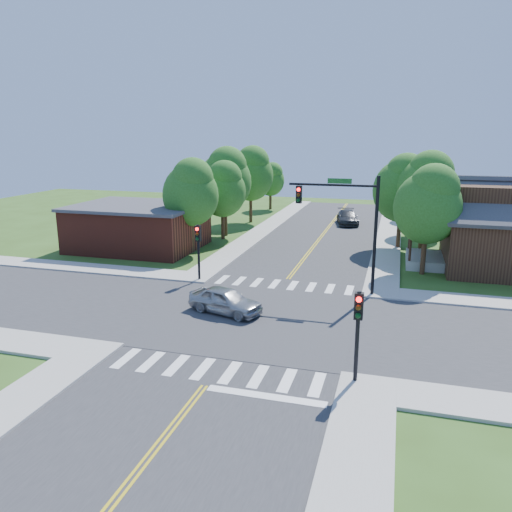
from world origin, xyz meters
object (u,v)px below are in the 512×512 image
(signal_pole_se, at_px, (358,320))
(car_silver, at_px, (225,301))
(signal_pole_nw, at_px, (198,242))
(car_dgrey, at_px, (348,218))
(signal_mast_ne, at_px, (347,215))

(signal_pole_se, xyz_separation_m, car_silver, (-7.50, 5.95, -1.95))
(signal_pole_nw, distance_m, car_dgrey, 24.83)
(car_silver, bearing_deg, signal_mast_ne, -31.83)
(car_silver, bearing_deg, car_dgrey, 9.01)
(signal_pole_nw, bearing_deg, signal_mast_ne, 0.07)
(signal_pole_se, relative_size, signal_pole_nw, 1.00)
(signal_pole_nw, relative_size, car_dgrey, 0.72)
(signal_pole_se, distance_m, signal_pole_nw, 15.84)
(signal_pole_se, height_order, car_silver, signal_pole_se)
(signal_pole_se, bearing_deg, signal_pole_nw, 135.00)
(signal_pole_nw, bearing_deg, car_silver, -54.84)
(signal_pole_se, distance_m, car_dgrey, 35.14)
(signal_mast_ne, distance_m, car_dgrey, 24.12)
(signal_mast_ne, bearing_deg, signal_pole_se, -81.44)
(signal_pole_nw, bearing_deg, signal_pole_se, -45.00)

